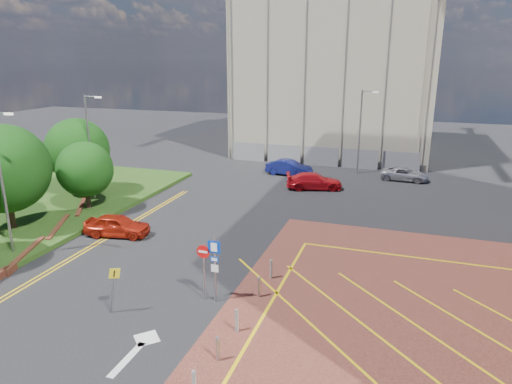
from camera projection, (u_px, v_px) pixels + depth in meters
The scene contains 17 objects.
ground at pixel (197, 310), 20.55m from camera, with size 140.00×140.00×0.00m, color black.
retaining_wall at pixel (23, 254), 25.88m from camera, with size 6.06×20.33×0.40m.
tree_b at pixel (4, 169), 28.58m from camera, with size 5.60×5.60×6.74m.
tree_c at pixel (85, 169), 32.82m from camera, with size 4.00×4.00×4.90m.
tree_d at pixel (77, 150), 36.26m from camera, with size 5.00×5.00×6.08m.
lamp_left_near at pixel (2, 178), 24.80m from camera, with size 1.53×0.16×8.00m.
lamp_left_far at pixel (90, 144), 34.50m from camera, with size 1.53×0.16×8.00m.
lamp_back at pixel (361, 129), 43.56m from camera, with size 1.53×0.16×8.00m.
sign_cluster at pixel (211, 263), 20.80m from camera, with size 1.17×0.12×3.20m.
warning_sign at pixel (113, 285), 19.87m from camera, with size 0.66×0.40×2.25m.
bollard_row at pixel (231, 330), 18.21m from camera, with size 0.14×11.14×0.90m.
construction_building at pixel (340, 57), 53.83m from camera, with size 21.20×19.20×22.00m, color #A7A088.
construction_fence at pixel (330, 157), 47.26m from camera, with size 21.60×0.06×2.00m, color gray.
car_red_left at pixel (117, 225), 28.95m from camera, with size 1.66×4.11×1.40m, color #A71F0E.
car_blue_back at pixel (289, 168), 43.90m from camera, with size 1.55×4.44×1.46m, color navy.
car_red_back at pixel (314, 181), 39.29m from camera, with size 1.94×4.78×1.39m, color red.
car_silver_back at pixel (404, 174), 42.05m from camera, with size 1.96×4.25×1.18m, color #B6B6BE.
Camera 1 is at (8.26, -16.42, 10.95)m, focal length 32.00 mm.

